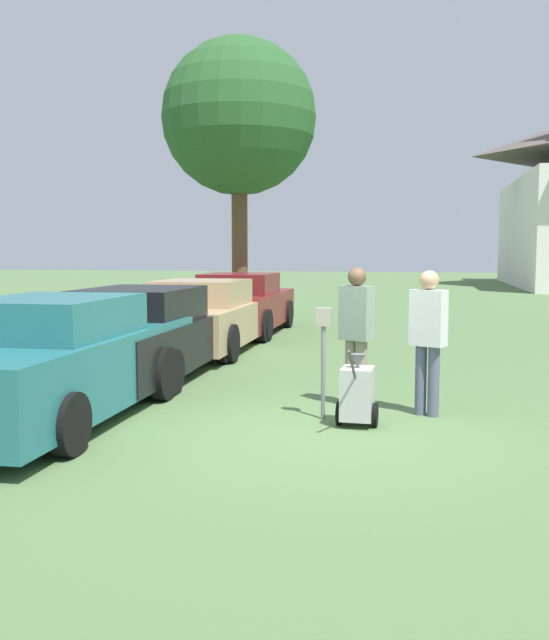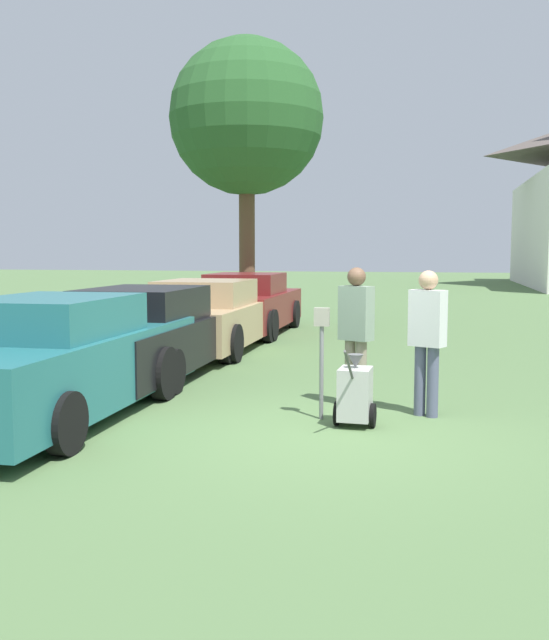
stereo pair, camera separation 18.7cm
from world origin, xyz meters
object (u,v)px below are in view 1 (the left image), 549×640
(parking_meter, at_px, (323,342))
(person_supervisor, at_px, (428,333))
(equipment_cart, at_px, (357,393))
(parked_car_black, at_px, (145,336))
(parked_car_tan, at_px, (203,318))
(parked_car_maroon, at_px, (241,305))
(person_worker, at_px, (356,327))
(parked_car_teal, at_px, (61,361))

(parking_meter, bearing_deg, person_supervisor, 19.21)
(parking_meter, height_order, equipment_cart, parking_meter)
(parking_meter, bearing_deg, equipment_cart, -31.65)
(parked_car_black, xyz_separation_m, equipment_cart, (3.57, -2.46, -0.29))
(parked_car_black, height_order, parked_car_tan, parked_car_black)
(parked_car_maroon, xyz_separation_m, person_supervisor, (4.37, -8.12, 0.33))
(parked_car_black, distance_m, person_worker, 3.79)
(parked_car_tan, distance_m, person_supervisor, 6.61)
(parking_meter, distance_m, person_worker, 0.81)
(parked_car_teal, height_order, parked_car_black, parked_car_teal)
(parked_car_teal, distance_m, parked_car_black, 2.74)
(parked_car_black, relative_size, parked_car_tan, 1.10)
(parking_meter, relative_size, person_supervisor, 0.75)
(person_supervisor, distance_m, equipment_cart, 1.24)
(parked_car_tan, height_order, person_supervisor, person_supervisor)
(parked_car_teal, distance_m, equipment_cart, 3.60)
(parking_meter, relative_size, person_worker, 0.74)
(equipment_cart, bearing_deg, person_supervisor, 43.76)
(person_worker, bearing_deg, parking_meter, 92.12)
(parked_car_black, bearing_deg, person_supervisor, -22.55)
(parked_car_tan, bearing_deg, person_supervisor, -49.08)
(parked_car_maroon, distance_m, parking_meter, 9.11)
(parked_car_maroon, xyz_separation_m, person_worker, (3.47, -7.82, 0.35))
(equipment_cart, bearing_deg, person_worker, 98.36)
(parked_car_black, bearing_deg, parked_car_maroon, 89.42)
(parked_car_teal, distance_m, parked_car_maroon, 9.09)
(parked_car_maroon, bearing_deg, parked_car_tan, -90.58)
(parked_car_black, distance_m, parked_car_tan, 3.18)
(person_worker, relative_size, equipment_cart, 1.82)
(person_worker, bearing_deg, person_supervisor, -171.68)
(parked_car_black, height_order, parked_car_maroon, parked_car_maroon)
(parked_car_black, xyz_separation_m, parked_car_tan, (-0.00, 3.18, -0.00))
(parked_car_tan, height_order, parking_meter, parked_car_tan)
(parked_car_maroon, height_order, person_supervisor, person_supervisor)
(parked_car_maroon, bearing_deg, person_worker, -66.63)
(parked_car_tan, bearing_deg, parked_car_black, -90.58)
(parked_car_tan, height_order, equipment_cart, parked_car_tan)
(parked_car_tan, xyz_separation_m, person_worker, (3.47, -4.64, 0.37))
(person_supervisor, xyz_separation_m, equipment_cart, (-0.80, -0.70, -0.64))
(parked_car_teal, height_order, parked_car_tan, parked_car_teal)
(parked_car_teal, distance_m, person_worker, 3.72)
(parked_car_tan, bearing_deg, person_worker, -53.78)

